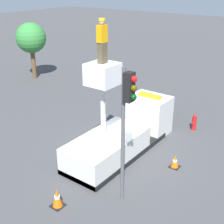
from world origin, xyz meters
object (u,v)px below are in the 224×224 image
(worker, at_px, (102,41))
(traffic_light_pole, at_px, (127,111))
(fire_hydrant, at_px, (194,122))
(tree_left_bg, at_px, (31,38))
(traffic_cone_curbside, at_px, (175,162))
(traffic_cone_rear, at_px, (57,198))
(bucket_truck, at_px, (123,134))

(worker, distance_m, traffic_light_pole, 3.29)
(fire_hydrant, bearing_deg, tree_left_bg, 85.33)
(fire_hydrant, xyz_separation_m, traffic_cone_curbside, (-4.06, -0.83, -0.18))
(traffic_light_pole, relative_size, tree_left_bg, 1.14)
(worker, xyz_separation_m, traffic_cone_rear, (-3.33, -0.42, -5.23))
(worker, bearing_deg, bucket_truck, 0.00)
(traffic_cone_rear, bearing_deg, tree_left_bg, 52.28)
(bucket_truck, distance_m, worker, 4.94)
(traffic_cone_curbside, relative_size, tree_left_bg, 0.13)
(worker, distance_m, traffic_cone_rear, 6.21)
(traffic_light_pole, bearing_deg, worker, 55.70)
(traffic_cone_rear, relative_size, tree_left_bg, 0.16)
(bucket_truck, height_order, traffic_cone_curbside, bucket_truck)
(bucket_truck, relative_size, traffic_cone_rear, 8.89)
(tree_left_bg, bearing_deg, traffic_cone_rear, -127.72)
(traffic_cone_rear, xyz_separation_m, traffic_cone_curbside, (5.00, -2.34, -0.08))
(worker, xyz_separation_m, tree_left_bg, (6.93, 12.84, -2.25))
(bucket_truck, xyz_separation_m, traffic_cone_rear, (-4.88, -0.42, -0.53))
(bucket_truck, bearing_deg, traffic_cone_rear, -175.02)
(fire_hydrant, relative_size, traffic_cone_curbside, 1.57)
(worker, height_order, tree_left_bg, worker)
(traffic_light_pole, distance_m, traffic_cone_curbside, 4.71)
(traffic_cone_rear, bearing_deg, bucket_truck, 4.98)
(traffic_light_pole, bearing_deg, traffic_cone_rear, 134.98)
(bucket_truck, relative_size, fire_hydrant, 7.25)
(traffic_cone_rear, xyz_separation_m, tree_left_bg, (10.26, 13.27, 2.97))
(traffic_cone_curbside, bearing_deg, fire_hydrant, 11.55)
(bucket_truck, xyz_separation_m, fire_hydrant, (4.18, -1.93, -0.44))
(traffic_cone_rear, bearing_deg, traffic_cone_curbside, -25.08)
(fire_hydrant, bearing_deg, traffic_cone_rear, 170.54)
(worker, height_order, fire_hydrant, worker)
(bucket_truck, bearing_deg, tree_left_bg, 67.24)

